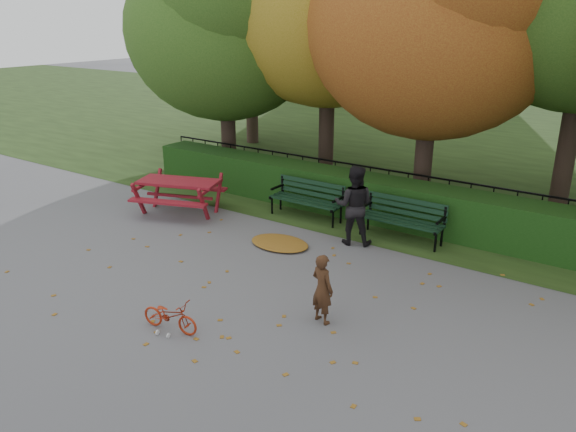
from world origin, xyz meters
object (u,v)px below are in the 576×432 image
Objects in this scene: adult at (354,205)px; tree_c at (447,1)px; bench_right at (403,216)px; bicycle at (170,315)px; bench_left at (308,196)px; child at (322,289)px; tree_a at (227,16)px; picnic_table at (179,188)px.

tree_c is at bearing -120.91° from adult.
bicycle is at bearing -104.21° from bench_right.
bench_left is at bearing -133.36° from tree_c.
adult is at bearing -26.05° from bench_left.
adult is (-1.14, 3.12, 0.27)m from child.
adult is at bearing -99.21° from tree_c.
bench_left is 1.86× the size of bicycle.
bench_left is 1.00× the size of bench_right.
tree_a reaches higher than bench_right.
tree_c is at bearing 17.68° from picnic_table.
bench_right reaches higher than bicycle.
bench_right is 1.58× the size of child.
bicycle is (3.75, -3.97, -0.38)m from picnic_table.
bench_right is 5.64m from bicycle.
child is (5.51, -2.43, -0.06)m from picnic_table.
bench_left is at bearing 180.00° from bench_right.
adult is 1.74× the size of bicycle.
bicycle is at bearing -98.24° from tree_c.
bicycle is (-1.76, -1.54, -0.32)m from child.
tree_c reaches higher than tree_a.
child reaches higher than bench_left.
bench_left is at bearing -25.76° from tree_a.
tree_a is 6.04m from tree_c.
picnic_table is (1.15, -3.37, -3.88)m from tree_a.
tree_a reaches higher than child.
bicycle is at bearing 56.18° from child.
tree_a is 7.72× the size of bicycle.
picnic_table is (-2.73, -1.49, 0.12)m from bench_left.
child is 3.33m from adult.
tree_a is 5.89m from bench_left.
picnic_table is 2.03× the size of child.
tree_c is 4.44× the size of bench_right.
bicycle is at bearing -66.57° from picnic_table.
bench_left is at bearing -39.63° from child.
tree_a is at bearing 163.39° from bench_right.
tree_c is at bearing -69.00° from child.
bench_right is 1.86× the size of bicycle.
bench_right is 0.78× the size of picnic_table.
child is (6.67, -5.80, -3.95)m from tree_a.
picnic_table is at bearing -8.75° from child.
picnic_table is at bearing -142.38° from tree_c.
adult reaches higher than bicycle.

